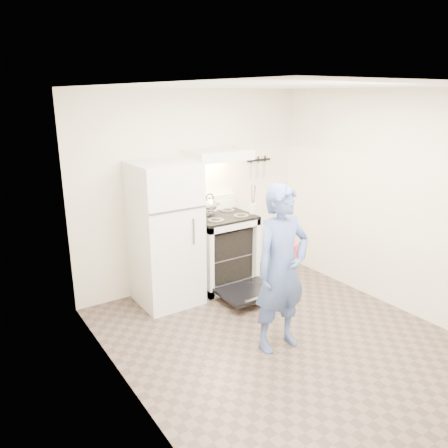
# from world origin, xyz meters

# --- Properties ---
(floor) EXTENTS (3.60, 3.60, 0.00)m
(floor) POSITION_xyz_m (0.00, 0.00, 0.00)
(floor) COLOR brown
(floor) RESTS_ON ground
(back_wall) EXTENTS (3.20, 0.02, 2.50)m
(back_wall) POSITION_xyz_m (0.00, 1.80, 1.25)
(back_wall) COLOR beige
(back_wall) RESTS_ON ground
(refrigerator) EXTENTS (0.70, 0.70, 1.70)m
(refrigerator) POSITION_xyz_m (-0.58, 1.45, 0.85)
(refrigerator) COLOR silver
(refrigerator) RESTS_ON floor
(stove_body) EXTENTS (0.76, 0.65, 0.92)m
(stove_body) POSITION_xyz_m (0.23, 1.48, 0.46)
(stove_body) COLOR silver
(stove_body) RESTS_ON floor
(cooktop) EXTENTS (0.76, 0.65, 0.03)m
(cooktop) POSITION_xyz_m (0.23, 1.48, 0.94)
(cooktop) COLOR black
(cooktop) RESTS_ON stove_body
(backsplash) EXTENTS (0.76, 0.07, 0.20)m
(backsplash) POSITION_xyz_m (0.23, 1.76, 1.05)
(backsplash) COLOR silver
(backsplash) RESTS_ON cooktop
(oven_door) EXTENTS (0.70, 0.54, 0.04)m
(oven_door) POSITION_xyz_m (0.23, 0.88, 0.12)
(oven_door) COLOR black
(oven_door) RESTS_ON floor
(oven_rack) EXTENTS (0.60, 0.52, 0.01)m
(oven_rack) POSITION_xyz_m (0.23, 1.48, 0.44)
(oven_rack) COLOR slate
(oven_rack) RESTS_ON stove_body
(range_hood) EXTENTS (0.76, 0.50, 0.12)m
(range_hood) POSITION_xyz_m (0.23, 1.55, 1.71)
(range_hood) COLOR silver
(range_hood) RESTS_ON back_wall
(knife_strip) EXTENTS (0.40, 0.02, 0.03)m
(knife_strip) POSITION_xyz_m (1.05, 1.79, 1.55)
(knife_strip) COLOR black
(knife_strip) RESTS_ON back_wall
(pizza_stone) EXTENTS (0.31, 0.31, 0.02)m
(pizza_stone) POSITION_xyz_m (0.32, 1.55, 0.45)
(pizza_stone) COLOR #967658
(pizza_stone) RESTS_ON oven_rack
(tea_kettle) EXTENTS (0.23, 0.19, 0.28)m
(tea_kettle) POSITION_xyz_m (0.12, 1.58, 1.09)
(tea_kettle) COLOR #BCBCC1
(tea_kettle) RESTS_ON cooktop
(utensil_jar) EXTENTS (0.11, 0.11, 0.13)m
(utensil_jar) POSITION_xyz_m (0.55, 1.24, 1.05)
(utensil_jar) COLOR silver
(utensil_jar) RESTS_ON cooktop
(person) EXTENTS (0.61, 0.41, 1.65)m
(person) POSITION_xyz_m (-0.10, -0.07, 0.83)
(person) COLOR navy
(person) RESTS_ON floor
(dutch_oven) EXTENTS (0.36, 0.29, 0.24)m
(dutch_oven) POSITION_xyz_m (0.20, 0.25, 0.86)
(dutch_oven) COLOR red
(dutch_oven) RESTS_ON person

